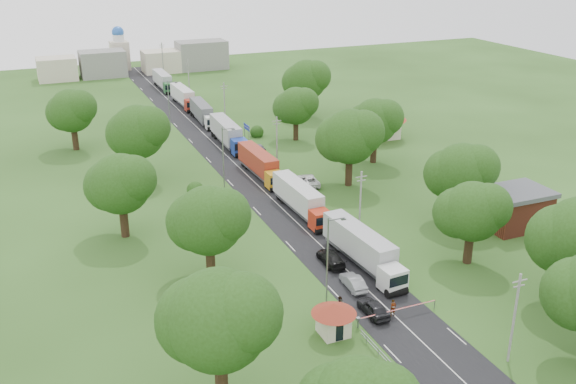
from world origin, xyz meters
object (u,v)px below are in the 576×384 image
pedestrian_near (393,308)px  guard_booth (334,315)px  car_lane_front (373,308)px  boom_barrier (386,313)px  info_sign (247,130)px  truck_0 (363,248)px  car_lane_mid (353,282)px

pedestrian_near → guard_booth: bearing=-176.6°
guard_booth → pedestrian_near: guard_booth is taller
car_lane_front → pedestrian_near: pedestrian_near is taller
guard_booth → pedestrian_near: 7.14m
boom_barrier → info_sign: (6.56, 60.00, 2.11)m
truck_0 → car_lane_front: bearing=-113.1°
boom_barrier → truck_0: size_ratio=0.60×
car_lane_mid → pedestrian_near: pedestrian_near is taller
info_sign → truck_0: size_ratio=0.27×
boom_barrier → guard_booth: (-5.84, -0.00, 1.27)m
boom_barrier → pedestrian_near: (1.17, 0.50, 0.02)m
car_lane_front → truck_0: bearing=-112.3°
info_sign → truck_0: truck_0 is taller
boom_barrier → guard_booth: guard_booth is taller
truck_0 → car_lane_front: (-4.14, -9.68, -1.47)m
boom_barrier → car_lane_mid: size_ratio=2.09×
guard_booth → car_lane_front: size_ratio=0.97×
guard_booth → info_sign: info_sign is taller
guard_booth → boom_barrier: bearing=0.0°
boom_barrier → truck_0: 11.82m
guard_booth → car_lane_front: 5.67m
truck_0 → car_lane_mid: bearing=-129.8°
truck_0 → car_lane_mid: 5.64m
guard_booth → info_sign: (12.40, 60.00, 0.84)m
boom_barrier → truck_0: bearing=72.2°
pedestrian_near → car_lane_mid: bearing=98.5°
boom_barrier → info_sign: info_sign is taller
info_sign → boom_barrier: bearing=-96.2°
boom_barrier → car_lane_front: car_lane_front is taller
guard_booth → car_lane_front: guard_booth is taller
boom_barrier → pedestrian_near: pedestrian_near is taller
boom_barrier → pedestrian_near: 1.27m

